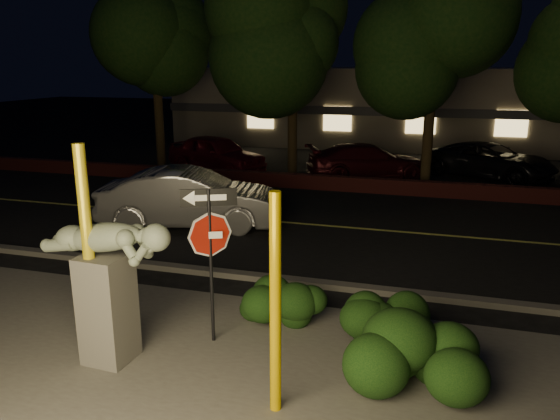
# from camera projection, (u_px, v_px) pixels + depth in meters

# --- Properties ---
(ground) EXTENTS (90.00, 90.00, 0.00)m
(ground) POSITION_uv_depth(u_px,v_px,m) (341.00, 200.00, 17.53)
(ground) COLOR black
(ground) RESTS_ON ground
(patio) EXTENTS (14.00, 6.00, 0.02)m
(patio) POSITION_uv_depth(u_px,v_px,m) (199.00, 390.00, 7.33)
(patio) COLOR #4C4944
(patio) RESTS_ON ground
(road) EXTENTS (80.00, 8.00, 0.01)m
(road) POSITION_uv_depth(u_px,v_px,m) (322.00, 226.00, 14.75)
(road) COLOR black
(road) RESTS_ON ground
(lane_marking) EXTENTS (80.00, 0.12, 0.00)m
(lane_marking) POSITION_uv_depth(u_px,v_px,m) (322.00, 225.00, 14.74)
(lane_marking) COLOR #CACA51
(lane_marking) RESTS_ON road
(curb) EXTENTS (80.00, 0.25, 0.12)m
(curb) POSITION_uv_depth(u_px,v_px,m) (280.00, 280.00, 10.93)
(curb) COLOR #4C4944
(curb) RESTS_ON ground
(brick_wall) EXTENTS (40.00, 0.35, 0.50)m
(brick_wall) POSITION_uv_depth(u_px,v_px,m) (348.00, 184.00, 18.67)
(brick_wall) COLOR #4F1A19
(brick_wall) RESTS_ON ground
(parking_lot) EXTENTS (40.00, 12.00, 0.01)m
(parking_lot) POSITION_uv_depth(u_px,v_px,m) (369.00, 163.00, 24.02)
(parking_lot) COLOR black
(parking_lot) RESTS_ON ground
(building) EXTENTS (22.00, 10.20, 4.00)m
(building) POSITION_uv_depth(u_px,v_px,m) (388.00, 104.00, 30.90)
(building) COLOR #686053
(building) RESTS_ON ground
(tree_far_a) EXTENTS (4.60, 4.60, 7.43)m
(tree_far_a) POSITION_uv_depth(u_px,v_px,m) (154.00, 34.00, 21.07)
(tree_far_a) COLOR black
(tree_far_a) RESTS_ON ground
(tree_far_b) EXTENTS (5.20, 5.20, 8.41)m
(tree_far_b) POSITION_uv_depth(u_px,v_px,m) (293.00, 11.00, 19.59)
(tree_far_b) COLOR black
(tree_far_b) RESTS_ON ground
(tree_far_c) EXTENTS (4.80, 4.80, 7.84)m
(tree_far_c) POSITION_uv_depth(u_px,v_px,m) (436.00, 19.00, 17.98)
(tree_far_c) COLOR black
(tree_far_c) RESTS_ON ground
(yellow_pole_left) EXTENTS (0.16, 0.16, 3.24)m
(yellow_pole_left) POSITION_uv_depth(u_px,v_px,m) (89.00, 259.00, 7.58)
(yellow_pole_left) COLOR yellow
(yellow_pole_left) RESTS_ON ground
(yellow_pole_right) EXTENTS (0.14, 0.14, 2.85)m
(yellow_pole_right) POSITION_uv_depth(u_px,v_px,m) (275.00, 307.00, 6.56)
(yellow_pole_right) COLOR #D8AB02
(yellow_pole_right) RESTS_ON ground
(signpost) EXTENTS (0.78, 0.36, 2.48)m
(signpost) POSITION_uv_depth(u_px,v_px,m) (210.00, 235.00, 8.17)
(signpost) COLOR black
(signpost) RESTS_ON ground
(sculpture) EXTENTS (2.06, 0.68, 2.20)m
(sculpture) POSITION_uv_depth(u_px,v_px,m) (107.00, 275.00, 7.74)
(sculpture) COLOR #4C4944
(sculpture) RESTS_ON ground
(hedge_center) EXTENTS (1.82, 1.08, 0.89)m
(hedge_center) POSITION_uv_depth(u_px,v_px,m) (277.00, 298.00, 9.16)
(hedge_center) COLOR black
(hedge_center) RESTS_ON ground
(hedge_right) EXTENTS (1.66, 1.12, 0.99)m
(hedge_right) POSITION_uv_depth(u_px,v_px,m) (383.00, 318.00, 8.31)
(hedge_right) COLOR black
(hedge_right) RESTS_ON ground
(hedge_far_right) EXTENTS (1.85, 1.39, 1.15)m
(hedge_far_right) POSITION_uv_depth(u_px,v_px,m) (420.00, 352.00, 7.18)
(hedge_far_right) COLOR black
(hedge_far_right) RESTS_ON ground
(silver_sedan) EXTENTS (5.00, 2.76, 1.56)m
(silver_sedan) POSITION_uv_depth(u_px,v_px,m) (191.00, 199.00, 14.46)
(silver_sedan) COLOR #A0A0A5
(silver_sedan) RESTS_ON ground
(parked_car_red) EXTENTS (4.66, 3.22, 1.47)m
(parked_car_red) POSITION_uv_depth(u_px,v_px,m) (216.00, 153.00, 21.93)
(parked_car_red) COLOR maroon
(parked_car_red) RESTS_ON ground
(parked_car_darkred) EXTENTS (4.95, 3.60, 1.33)m
(parked_car_darkred) POSITION_uv_depth(u_px,v_px,m) (368.00, 161.00, 20.57)
(parked_car_darkred) COLOR #3C0D13
(parked_car_darkred) RESTS_ON ground
(parked_car_dark) EXTENTS (5.27, 4.02, 1.33)m
(parked_car_dark) POSITION_uv_depth(u_px,v_px,m) (490.00, 161.00, 20.75)
(parked_car_dark) COLOR black
(parked_car_dark) RESTS_ON ground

